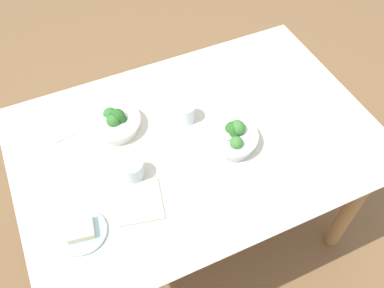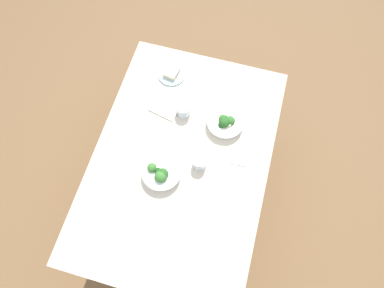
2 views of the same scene
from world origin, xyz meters
name	(u,v)px [view 1 (image 1 of 2)]	position (x,y,z in m)	size (l,w,h in m)	color
ground_plane	(195,224)	(0.00, 0.00, 0.00)	(6.00, 6.00, 0.00)	brown
dining_table	(196,154)	(0.00, 0.00, 0.63)	(1.42, 0.97, 0.73)	beige
broccoli_bowl_far	(231,137)	(-0.11, 0.08, 0.77)	(0.21, 0.21, 0.10)	white
broccoli_bowl_near	(114,121)	(0.27, -0.19, 0.77)	(0.21, 0.21, 0.09)	white
bread_side_plate	(81,231)	(0.52, 0.21, 0.75)	(0.17, 0.17, 0.04)	#99C6D1
water_glass_center	(133,170)	(0.29, 0.06, 0.77)	(0.08, 0.08, 0.08)	silver
water_glass_side	(185,113)	(0.00, -0.11, 0.77)	(0.08, 0.08, 0.08)	silver
fork_by_far_bowl	(63,139)	(0.48, -0.21, 0.74)	(0.10, 0.02, 0.00)	#B7B7BC
fork_by_near_bowl	(154,91)	(0.06, -0.31, 0.74)	(0.01, 0.09, 0.00)	#B7B7BC
table_knife_left	(292,66)	(-0.58, -0.20, 0.74)	(0.22, 0.01, 0.00)	#B7B7BC
table_knife_right	(209,196)	(0.07, 0.26, 0.74)	(0.19, 0.01, 0.00)	#B7B7BC
napkin_folded_upper	(139,201)	(0.31, 0.18, 0.74)	(0.16, 0.17, 0.01)	#B1A997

